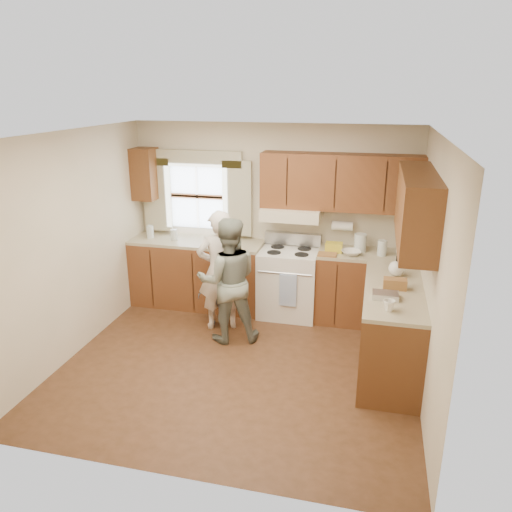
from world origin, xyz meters
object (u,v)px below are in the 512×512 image
(child, at_px, (217,296))
(woman_left, at_px, (220,270))
(stove, at_px, (289,282))
(woman_right, at_px, (228,281))

(child, bearing_deg, woman_left, 168.71)
(stove, distance_m, child, 1.01)
(woman_left, bearing_deg, woman_right, 102.03)
(stove, xyz_separation_m, woman_right, (-0.58, -0.87, 0.29))
(woman_left, height_order, woman_right, woman_left)
(woman_right, distance_m, child, 0.51)
(woman_left, distance_m, child, 0.36)
(stove, xyz_separation_m, woman_left, (-0.77, -0.59, 0.30))
(woman_left, bearing_deg, stove, -164.92)
(stove, bearing_deg, child, -144.44)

